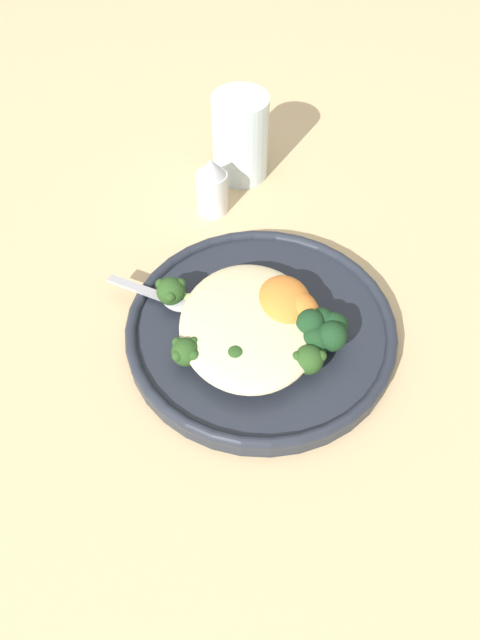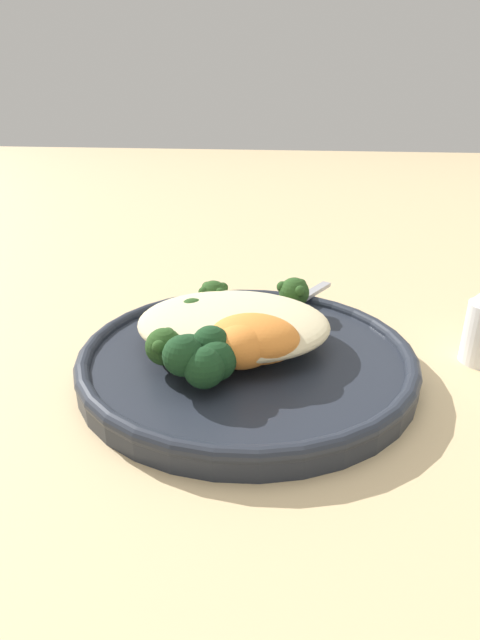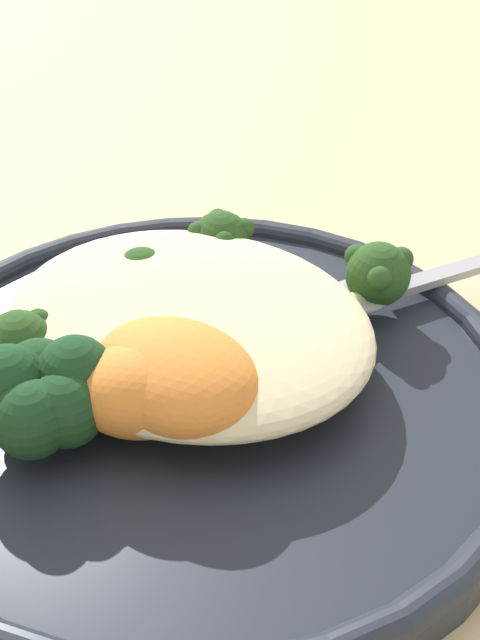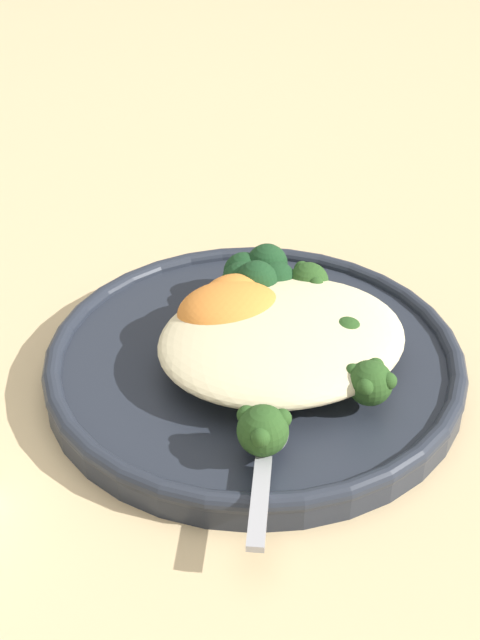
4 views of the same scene
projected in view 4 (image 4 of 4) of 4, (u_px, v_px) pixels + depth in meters
name	position (u px, v px, depth m)	size (l,w,h in m)	color
ground_plane	(282.00, 370.00, 0.58)	(4.00, 4.00, 0.00)	#D6B784
plate	(257.00, 366.00, 0.56)	(0.26, 0.26, 0.02)	#232833
quinoa_mound	(282.00, 338.00, 0.55)	(0.15, 0.13, 0.03)	beige
broccoli_stalk_0	(254.00, 410.00, 0.49)	(0.04, 0.12, 0.03)	#ADC675
broccoli_stalk_1	(320.00, 368.00, 0.52)	(0.08, 0.10, 0.03)	#ADC675
broccoli_stalk_2	(308.00, 339.00, 0.55)	(0.10, 0.06, 0.03)	#ADC675
broccoli_stalk_3	(280.00, 302.00, 0.58)	(0.11, 0.06, 0.03)	#ADC675
sweet_potato_chunk_0	(230.00, 312.00, 0.56)	(0.07, 0.05, 0.03)	orange
sweet_potato_chunk_1	(232.00, 302.00, 0.57)	(0.05, 0.04, 0.03)	orange
kale_tuft	(258.00, 276.00, 0.60)	(0.05, 0.05, 0.03)	#193D1E
spoon	(265.00, 447.00, 0.48)	(0.06, 0.09, 0.01)	#A3A3A8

